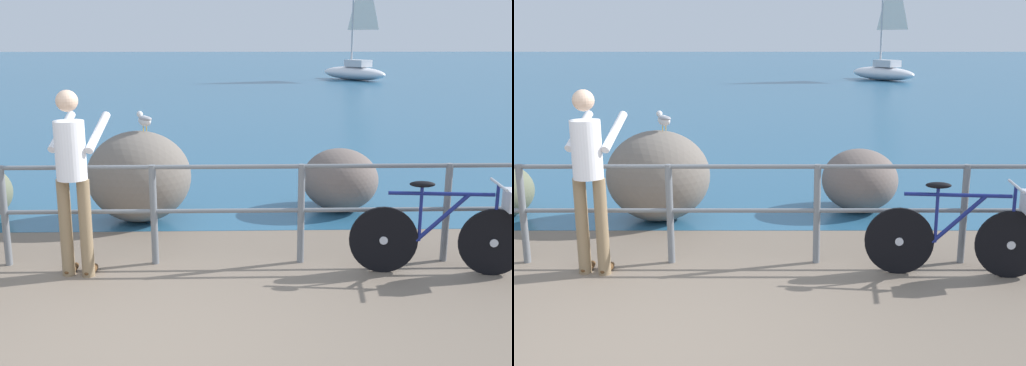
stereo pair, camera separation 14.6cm
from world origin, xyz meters
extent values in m
cube|color=#756656|center=(0.00, 20.00, -0.05)|extent=(120.00, 120.00, 0.10)
cube|color=#285B7F|center=(0.00, 47.95, 0.00)|extent=(120.00, 90.00, 0.01)
cylinder|color=slate|center=(-1.47, 1.90, 0.51)|extent=(0.07, 0.07, 1.02)
cylinder|color=slate|center=(0.00, 1.90, 0.51)|extent=(0.07, 0.07, 1.02)
cylinder|color=slate|center=(1.47, 1.90, 0.51)|extent=(0.07, 0.07, 1.02)
cylinder|color=slate|center=(2.95, 1.90, 0.51)|extent=(0.07, 0.07, 1.02)
cylinder|color=slate|center=(0.00, 1.90, 1.00)|extent=(8.85, 0.04, 0.04)
cylinder|color=slate|center=(0.00, 1.90, 0.55)|extent=(8.85, 0.04, 0.04)
cylinder|color=black|center=(2.25, 1.60, 0.33)|extent=(0.66, 0.10, 0.66)
cylinder|color=#B7BCC6|center=(2.25, 1.60, 0.33)|extent=(0.09, 0.06, 0.08)
cylinder|color=black|center=(3.28, 1.50, 0.33)|extent=(0.66, 0.10, 0.66)
cylinder|color=#B7BCC6|center=(3.28, 1.50, 0.33)|extent=(0.09, 0.06, 0.08)
cylinder|color=navy|center=(2.76, 1.55, 0.80)|extent=(0.99, 0.14, 0.04)
cylinder|color=navy|center=(2.79, 1.55, 0.57)|extent=(0.50, 0.09, 0.50)
cylinder|color=navy|center=(2.58, 1.57, 0.59)|extent=(0.03, 0.03, 0.53)
ellipsoid|color=black|center=(2.58, 1.57, 0.89)|extent=(0.25, 0.12, 0.06)
cylinder|color=navy|center=(3.28, 1.50, 0.62)|extent=(0.03, 0.03, 0.57)
cylinder|color=#B7BCC6|center=(3.28, 1.50, 0.90)|extent=(0.08, 0.48, 0.03)
cylinder|color=#8C7251|center=(-0.80, 1.62, 0.47)|extent=(0.12, 0.12, 0.95)
ellipsoid|color=#513319|center=(-0.79, 1.68, 0.04)|extent=(0.14, 0.27, 0.08)
cylinder|color=#8C7251|center=(-0.60, 1.59, 0.47)|extent=(0.12, 0.12, 0.95)
ellipsoid|color=#513319|center=(-0.59, 1.64, 0.04)|extent=(0.14, 0.27, 0.08)
cylinder|color=white|center=(-0.70, 1.60, 1.23)|extent=(0.28, 0.28, 0.55)
sphere|color=beige|center=(-0.70, 1.60, 1.68)|extent=(0.20, 0.20, 0.20)
cylinder|color=white|center=(-0.84, 1.87, 1.36)|extent=(0.16, 0.52, 0.34)
cylinder|color=white|center=(-0.48, 1.81, 1.36)|extent=(0.16, 0.52, 0.34)
ellipsoid|color=slate|center=(-0.38, 3.41, 0.56)|extent=(1.28, 1.12, 1.13)
ellipsoid|color=#6E6058|center=(2.19, 3.86, 0.41)|extent=(1.00, 1.07, 0.82)
cylinder|color=gold|center=(-0.30, 3.40, 1.16)|extent=(0.01, 0.01, 0.06)
cylinder|color=gold|center=(-0.27, 3.43, 1.16)|extent=(0.01, 0.01, 0.06)
ellipsoid|color=white|center=(-0.29, 3.41, 1.25)|extent=(0.24, 0.28, 0.13)
ellipsoid|color=#9E9EA3|center=(-0.27, 3.40, 1.28)|extent=(0.24, 0.26, 0.06)
sphere|color=white|center=(-0.36, 3.51, 1.32)|extent=(0.08, 0.08, 0.08)
cone|color=gold|center=(-0.39, 3.55, 1.32)|extent=(0.05, 0.05, 0.02)
ellipsoid|color=white|center=(6.98, 28.99, 0.36)|extent=(3.53, 4.38, 0.70)
cube|color=silver|center=(7.15, 28.74, 0.89)|extent=(1.39, 1.53, 0.36)
cylinder|color=#B2B2B7|center=(6.87, 29.16, 2.81)|extent=(0.10, 0.10, 4.20)
camera|label=1|loc=(0.86, -4.01, 2.24)|focal=43.11mm
camera|label=2|loc=(1.00, -4.01, 2.24)|focal=43.11mm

